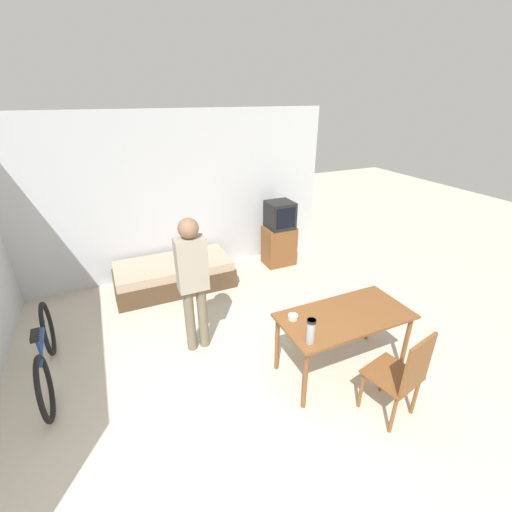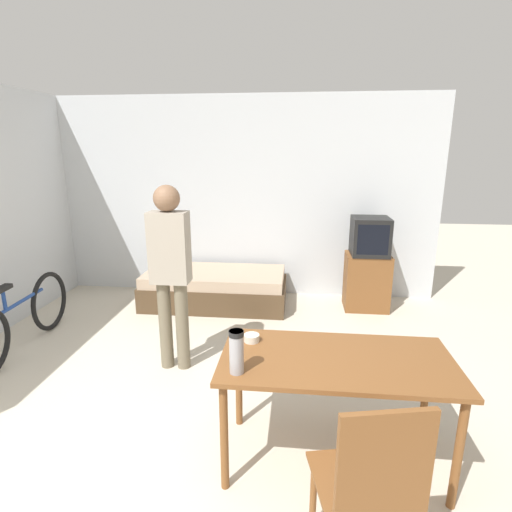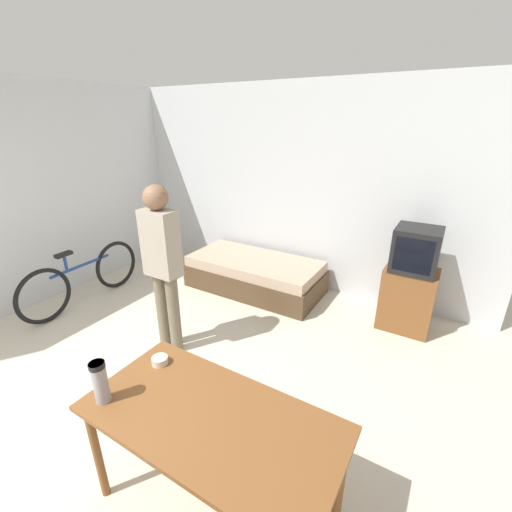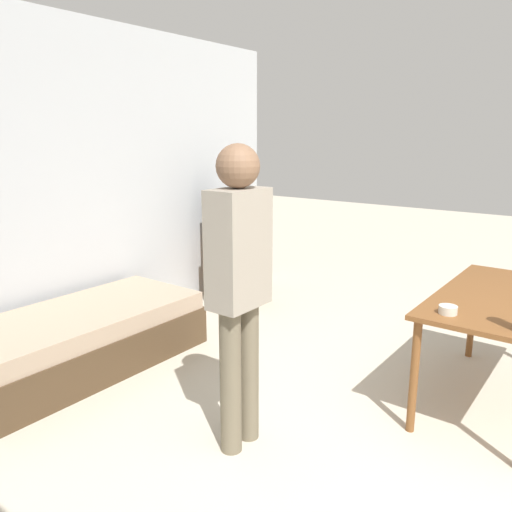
{
  "view_description": "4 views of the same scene",
  "coord_description": "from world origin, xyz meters",
  "px_view_note": "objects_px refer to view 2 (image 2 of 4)",
  "views": [
    {
      "loc": [
        -0.91,
        -1.56,
        2.9
      ],
      "look_at": [
        0.78,
        2.16,
        0.95
      ],
      "focal_mm": 24.0,
      "sensor_mm": 36.0,
      "label": 1
    },
    {
      "loc": [
        0.96,
        -1.45,
        2.0
      ],
      "look_at": [
        0.57,
        2.22,
        1.01
      ],
      "focal_mm": 28.0,
      "sensor_mm": 36.0,
      "label": 2
    },
    {
      "loc": [
        2.15,
        -0.25,
        2.24
      ],
      "look_at": [
        0.62,
        2.29,
        1.05
      ],
      "focal_mm": 24.0,
      "sensor_mm": 36.0,
      "label": 3
    },
    {
      "loc": [
        -2.16,
        0.23,
        1.75
      ],
      "look_at": [
        0.36,
        2.13,
        0.98
      ],
      "focal_mm": 35.0,
      "sensor_mm": 36.0,
      "label": 4
    }
  ],
  "objects_px": {
    "bicycle": "(21,319)",
    "thermos_flask": "(236,350)",
    "dining_table": "(336,370)",
    "person_standing": "(170,265)",
    "tv": "(368,265)",
    "daybed": "(215,288)",
    "wooden_chair": "(372,484)",
    "mate_bowl": "(252,338)"
  },
  "relations": [
    {
      "from": "bicycle",
      "to": "thermos_flask",
      "type": "xyz_separation_m",
      "value": [
        2.42,
        -1.41,
        0.55
      ]
    },
    {
      "from": "dining_table",
      "to": "person_standing",
      "type": "xyz_separation_m",
      "value": [
        -1.38,
        1.04,
        0.34
      ]
    },
    {
      "from": "tv",
      "to": "bicycle",
      "type": "bearing_deg",
      "value": -157.34
    },
    {
      "from": "bicycle",
      "to": "thermos_flask",
      "type": "relative_size",
      "value": 6.55
    },
    {
      "from": "daybed",
      "to": "thermos_flask",
      "type": "relative_size",
      "value": 7.07
    },
    {
      "from": "tv",
      "to": "bicycle",
      "type": "distance_m",
      "value": 3.97
    },
    {
      "from": "tv",
      "to": "thermos_flask",
      "type": "relative_size",
      "value": 4.56
    },
    {
      "from": "tv",
      "to": "wooden_chair",
      "type": "height_order",
      "value": "tv"
    },
    {
      "from": "thermos_flask",
      "to": "mate_bowl",
      "type": "relative_size",
      "value": 2.5
    },
    {
      "from": "wooden_chair",
      "to": "thermos_flask",
      "type": "relative_size",
      "value": 3.86
    },
    {
      "from": "bicycle",
      "to": "mate_bowl",
      "type": "bearing_deg",
      "value": -22.42
    },
    {
      "from": "daybed",
      "to": "bicycle",
      "type": "relative_size",
      "value": 1.08
    },
    {
      "from": "daybed",
      "to": "person_standing",
      "type": "height_order",
      "value": "person_standing"
    },
    {
      "from": "person_standing",
      "to": "dining_table",
      "type": "bearing_deg",
      "value": -37.12
    },
    {
      "from": "daybed",
      "to": "mate_bowl",
      "type": "relative_size",
      "value": 17.71
    },
    {
      "from": "bicycle",
      "to": "thermos_flask",
      "type": "bearing_deg",
      "value": -30.2
    },
    {
      "from": "daybed",
      "to": "wooden_chair",
      "type": "xyz_separation_m",
      "value": [
        1.42,
        -3.41,
        0.34
      ]
    },
    {
      "from": "mate_bowl",
      "to": "daybed",
      "type": "bearing_deg",
      "value": 107.39
    },
    {
      "from": "mate_bowl",
      "to": "bicycle",
      "type": "bearing_deg",
      "value": 157.58
    },
    {
      "from": "dining_table",
      "to": "bicycle",
      "type": "distance_m",
      "value": 3.26
    },
    {
      "from": "mate_bowl",
      "to": "person_standing",
      "type": "bearing_deg",
      "value": 133.47
    },
    {
      "from": "dining_table",
      "to": "wooden_chair",
      "type": "bearing_deg",
      "value": -83.01
    },
    {
      "from": "wooden_chair",
      "to": "bicycle",
      "type": "relative_size",
      "value": 0.59
    },
    {
      "from": "dining_table",
      "to": "person_standing",
      "type": "relative_size",
      "value": 0.84
    },
    {
      "from": "daybed",
      "to": "mate_bowl",
      "type": "bearing_deg",
      "value": -72.61
    },
    {
      "from": "daybed",
      "to": "person_standing",
      "type": "relative_size",
      "value": 1.08
    },
    {
      "from": "dining_table",
      "to": "mate_bowl",
      "type": "bearing_deg",
      "value": 162.88
    },
    {
      "from": "mate_bowl",
      "to": "thermos_flask",
      "type": "bearing_deg",
      "value": -95.92
    },
    {
      "from": "daybed",
      "to": "tv",
      "type": "bearing_deg",
      "value": 2.01
    },
    {
      "from": "daybed",
      "to": "mate_bowl",
      "type": "height_order",
      "value": "mate_bowl"
    },
    {
      "from": "tv",
      "to": "wooden_chair",
      "type": "relative_size",
      "value": 1.18
    },
    {
      "from": "dining_table",
      "to": "thermos_flask",
      "type": "bearing_deg",
      "value": -159.18
    },
    {
      "from": "daybed",
      "to": "thermos_flask",
      "type": "bearing_deg",
      "value": -75.65
    },
    {
      "from": "wooden_chair",
      "to": "daybed",
      "type": "bearing_deg",
      "value": 112.57
    },
    {
      "from": "person_standing",
      "to": "daybed",
      "type": "bearing_deg",
      "value": 88.06
    },
    {
      "from": "daybed",
      "to": "wooden_chair",
      "type": "distance_m",
      "value": 3.71
    },
    {
      "from": "wooden_chair",
      "to": "bicycle",
      "type": "distance_m",
      "value": 3.68
    },
    {
      "from": "daybed",
      "to": "tv",
      "type": "xyz_separation_m",
      "value": [
        1.96,
        0.07,
        0.35
      ]
    },
    {
      "from": "person_standing",
      "to": "mate_bowl",
      "type": "relative_size",
      "value": 16.38
    },
    {
      "from": "daybed",
      "to": "wooden_chair",
      "type": "relative_size",
      "value": 1.83
    },
    {
      "from": "person_standing",
      "to": "thermos_flask",
      "type": "height_order",
      "value": "person_standing"
    },
    {
      "from": "dining_table",
      "to": "thermos_flask",
      "type": "relative_size",
      "value": 5.51
    }
  ]
}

